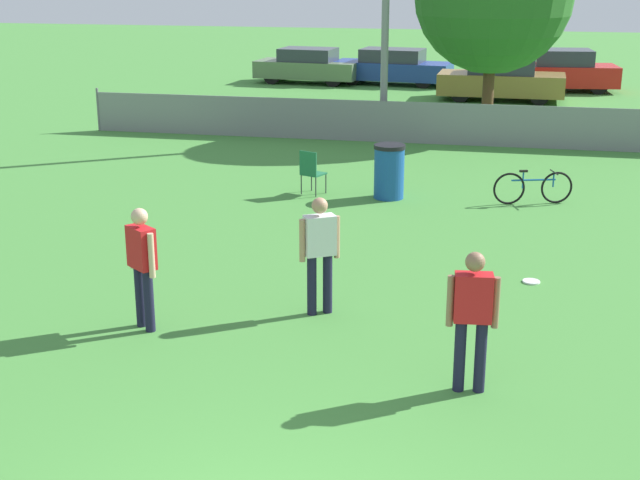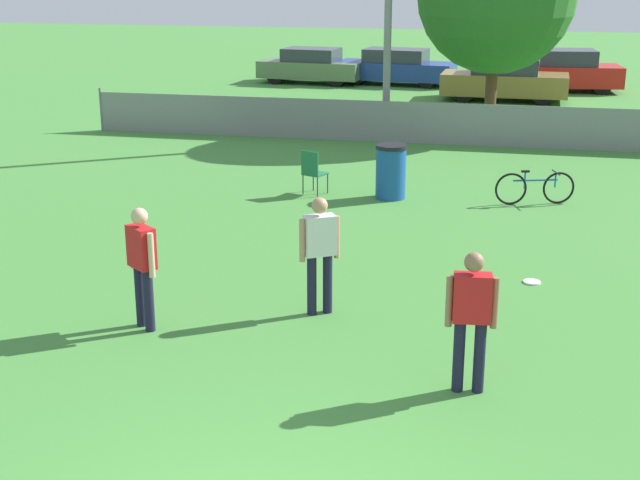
% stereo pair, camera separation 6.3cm
% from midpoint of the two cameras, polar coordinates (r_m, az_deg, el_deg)
% --- Properties ---
extents(fence_backline, '(19.60, 0.07, 1.21)m').
position_cam_midpoint_polar(fence_backline, '(23.89, 7.71, 7.39)').
color(fence_backline, gray).
rests_on(fence_backline, ground_plane).
extents(player_defender_red, '(0.57, 0.26, 1.65)m').
position_cam_midpoint_polar(player_defender_red, '(9.95, 9.55, -4.56)').
color(player_defender_red, '#191933').
rests_on(player_defender_red, ground_plane).
extents(player_thrower_red, '(0.47, 0.43, 1.65)m').
position_cam_midpoint_polar(player_thrower_red, '(11.73, -11.47, -1.25)').
color(player_thrower_red, '#191933').
rests_on(player_thrower_red, ground_plane).
extents(player_receiver_white, '(0.50, 0.40, 1.65)m').
position_cam_midpoint_polar(player_receiver_white, '(12.00, -0.17, -0.46)').
color(player_receiver_white, '#191933').
rests_on(player_receiver_white, ground_plane).
extents(frisbee_disc, '(0.27, 0.27, 0.03)m').
position_cam_midpoint_polar(frisbee_disc, '(13.84, 13.24, -2.60)').
color(frisbee_disc, white).
rests_on(frisbee_disc, ground_plane).
extents(folding_chair_sideline, '(0.55, 0.55, 0.93)m').
position_cam_midpoint_polar(folding_chair_sideline, '(18.44, -0.67, 4.50)').
color(folding_chair_sideline, '#333338').
rests_on(folding_chair_sideline, ground_plane).
extents(bicycle_sideline, '(1.56, 0.60, 0.69)m').
position_cam_midpoint_polar(bicycle_sideline, '(18.26, 13.38, 3.29)').
color(bicycle_sideline, black).
rests_on(bicycle_sideline, ground_plane).
extents(trash_bin, '(0.64, 0.64, 1.11)m').
position_cam_midpoint_polar(trash_bin, '(18.22, 4.35, 4.41)').
color(trash_bin, '#194C99').
rests_on(trash_bin, ground_plane).
extents(parked_car_olive, '(4.23, 2.11, 1.37)m').
position_cam_midpoint_polar(parked_car_olive, '(36.01, -0.82, 11.08)').
color(parked_car_olive, black).
rests_on(parked_car_olive, ground_plane).
extents(parked_car_blue, '(4.75, 2.22, 1.39)m').
position_cam_midpoint_polar(parked_car_blue, '(35.73, 4.60, 10.97)').
color(parked_car_blue, black).
rests_on(parked_car_blue, ground_plane).
extents(parked_car_tan, '(4.35, 1.95, 1.48)m').
position_cam_midpoint_polar(parked_car_tan, '(32.04, 11.47, 10.03)').
color(parked_car_tan, black).
rests_on(parked_car_tan, ground_plane).
extents(parked_car_red, '(4.20, 2.25, 1.53)m').
position_cam_midpoint_polar(parked_car_red, '(34.94, 15.15, 10.39)').
color(parked_car_red, black).
rests_on(parked_car_red, ground_plane).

